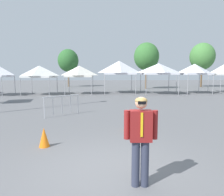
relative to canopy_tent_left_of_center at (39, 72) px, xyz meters
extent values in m
plane|color=slate|center=(6.52, -18.03, -2.46)|extent=(140.00, 140.00, 0.00)
cylinder|color=#9E9EA3|center=(-3.06, -2.00, -1.41)|extent=(0.06, 0.06, 2.09)
cylinder|color=#9E9EA3|center=(-2.95, 0.86, -1.41)|extent=(0.06, 0.06, 2.09)
cylinder|color=#9E9EA3|center=(-1.55, -1.33, -1.44)|extent=(0.06, 0.06, 2.03)
cylinder|color=#9E9EA3|center=(1.33, -1.55, -1.44)|extent=(0.06, 0.06, 2.03)
cylinder|color=#9E9EA3|center=(-1.33, 1.55, -1.44)|extent=(0.06, 0.06, 2.03)
cylinder|color=#9E9EA3|center=(1.55, 1.33, -1.44)|extent=(0.06, 0.06, 2.03)
pyramid|color=white|center=(0.00, 0.00, 0.10)|extent=(3.25, 3.25, 1.06)
cube|color=white|center=(0.00, 0.00, -0.53)|extent=(3.22, 3.22, 0.20)
cylinder|color=#9E9EA3|center=(2.74, -0.82, -1.42)|extent=(0.06, 0.06, 2.08)
cylinder|color=#9E9EA3|center=(5.51, -0.89, -1.42)|extent=(0.06, 0.06, 2.08)
cylinder|color=#9E9EA3|center=(2.80, 1.95, -1.42)|extent=(0.06, 0.06, 2.08)
cylinder|color=#9E9EA3|center=(5.57, 1.89, -1.42)|extent=(0.06, 0.06, 2.08)
pyramid|color=white|center=(4.15, 0.53, 0.14)|extent=(2.98, 2.98, 1.03)
cube|color=white|center=(4.15, 0.53, -0.48)|extent=(2.95, 2.95, 0.20)
cylinder|color=#9E9EA3|center=(6.91, -0.18, -1.28)|extent=(0.06, 0.06, 2.35)
cylinder|color=#9E9EA3|center=(10.28, -0.24, -1.28)|extent=(0.06, 0.06, 2.35)
cylinder|color=#9E9EA3|center=(6.96, 3.19, -1.28)|extent=(0.06, 0.06, 2.35)
cylinder|color=#9E9EA3|center=(10.34, 3.13, -1.28)|extent=(0.06, 0.06, 2.35)
pyramid|color=white|center=(8.62, 1.48, 0.57)|extent=(3.60, 3.60, 1.36)
cube|color=white|center=(8.62, 1.48, -0.21)|extent=(3.57, 3.57, 0.20)
cylinder|color=#9E9EA3|center=(11.12, -1.61, -1.29)|extent=(0.06, 0.06, 2.34)
cylinder|color=#9E9EA3|center=(14.49, -1.69, -1.29)|extent=(0.06, 0.06, 2.34)
cylinder|color=#9E9EA3|center=(11.19, 1.76, -1.29)|extent=(0.06, 0.06, 2.34)
cylinder|color=#9E9EA3|center=(14.56, 1.68, -1.29)|extent=(0.06, 0.06, 2.34)
pyramid|color=white|center=(12.84, 0.04, 0.39)|extent=(3.61, 3.61, 1.03)
cube|color=white|center=(12.84, 0.04, -0.22)|extent=(3.58, 3.58, 0.20)
cylinder|color=#9E9EA3|center=(15.77, -0.93, -1.30)|extent=(0.06, 0.06, 2.32)
cylinder|color=#9E9EA3|center=(18.64, -0.76, -1.30)|extent=(0.06, 0.06, 2.32)
cylinder|color=#9E9EA3|center=(15.60, 1.95, -1.30)|extent=(0.06, 0.06, 2.32)
cylinder|color=#9E9EA3|center=(18.48, 2.12, -1.30)|extent=(0.06, 0.06, 2.32)
pyramid|color=white|center=(17.12, 0.60, 0.38)|extent=(3.20, 3.20, 1.03)
cube|color=white|center=(17.12, 0.60, -0.24)|extent=(3.17, 3.17, 0.20)
cylinder|color=#9E9EA3|center=(19.75, -0.28, -1.32)|extent=(0.06, 0.06, 2.27)
cylinder|color=#9E9EA3|center=(20.00, 2.82, -1.32)|extent=(0.06, 0.06, 2.27)
cylinder|color=#33384C|center=(7.07, -18.80, -2.00)|extent=(0.16, 0.16, 0.92)
cylinder|color=#33384C|center=(7.25, -18.81, -2.00)|extent=(0.16, 0.16, 0.92)
cube|color=maroon|center=(7.16, -18.81, -1.24)|extent=(0.43, 0.26, 0.60)
cylinder|color=maroon|center=(6.89, -18.79, -1.22)|extent=(0.11, 0.11, 0.56)
cylinder|color=maroon|center=(7.43, -18.82, -1.22)|extent=(0.11, 0.11, 0.56)
sphere|color=#D8A884|center=(7.16, -18.81, -0.79)|extent=(0.23, 0.23, 0.23)
ellipsoid|color=tan|center=(7.16, -18.81, -0.75)|extent=(0.23, 0.23, 0.14)
cube|color=black|center=(7.15, -18.91, -0.78)|extent=(0.15, 0.03, 0.06)
cube|color=yellow|center=(7.15, -18.94, -1.19)|extent=(0.04, 0.01, 0.46)
cylinder|color=brown|center=(0.99, 14.01, -0.90)|extent=(0.28, 0.28, 3.11)
ellipsoid|color=#2D662D|center=(0.99, 14.01, 2.06)|extent=(3.52, 3.52, 3.87)
cylinder|color=brown|center=(13.31, 8.36, -0.80)|extent=(0.28, 0.28, 3.31)
ellipsoid|color=#387233|center=(13.31, 8.36, 2.33)|extent=(3.70, 3.70, 4.06)
cylinder|color=brown|center=(23.61, 11.98, -0.70)|extent=(0.28, 0.28, 3.51)
ellipsoid|color=#47843D|center=(23.61, 11.98, 2.69)|extent=(4.09, 4.09, 4.50)
cylinder|color=#B7BABF|center=(4.37, -11.57, -1.41)|extent=(1.66, 1.37, 0.05)
cylinder|color=#B7BABF|center=(5.14, -10.94, -1.93)|extent=(0.04, 0.04, 1.05)
cylinder|color=#B7BABF|center=(3.60, -12.20, -1.93)|extent=(0.04, 0.04, 1.05)
cylinder|color=#B7BABF|center=(4.78, -11.24, -1.88)|extent=(0.04, 0.04, 0.92)
cylinder|color=#B7BABF|center=(4.37, -11.57, -1.88)|extent=(0.04, 0.04, 0.92)
cylinder|color=#B7BABF|center=(3.96, -11.91, -1.88)|extent=(0.04, 0.04, 0.92)
cone|color=orange|center=(4.67, -16.41, -2.16)|extent=(0.32, 0.32, 0.60)
cone|color=orange|center=(7.46, -14.78, -2.18)|extent=(0.32, 0.32, 0.56)
camera|label=1|loc=(6.37, -22.69, -0.25)|focal=33.51mm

